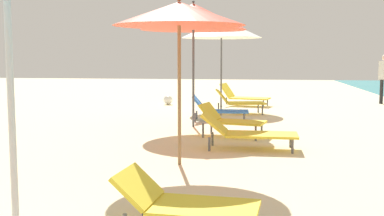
# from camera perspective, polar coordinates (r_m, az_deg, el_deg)

# --- Properties ---
(lounger_fourth_shoreside) EXTENTS (1.29, 0.71, 0.52)m
(lounger_fourth_shoreside) POSITION_cam_1_polar(r_m,az_deg,el_deg) (4.30, -0.89, -11.12)
(lounger_fourth_shoreside) COLOR yellow
(lounger_fourth_shoreside) RESTS_ON ground
(umbrella_fifth) EXTENTS (1.85, 1.85, 2.35)m
(umbrella_fifth) POSITION_cam_1_polar(r_m,az_deg,el_deg) (6.74, -1.54, 11.12)
(umbrella_fifth) COLOR olive
(umbrella_fifth) RESTS_ON ground
(lounger_fifth_shoreside) EXTENTS (1.58, 0.61, 0.60)m
(lounger_fifth_shoreside) POSITION_cam_1_polar(r_m,az_deg,el_deg) (7.99, 6.62, -2.80)
(lounger_fifth_shoreside) COLOR yellow
(lounger_fifth_shoreside) RESTS_ON ground
(umbrella_sixth) EXTENTS (2.29, 2.29, 2.73)m
(umbrella_sixth) POSITION_cam_1_polar(r_m,az_deg,el_deg) (10.43, 0.16, 10.82)
(umbrella_sixth) COLOR #4C4C51
(umbrella_sixth) RESTS_ON ground
(lounger_sixth_shoreside) EXTENTS (1.37, 0.62, 0.61)m
(lounger_sixth_shoreside) POSITION_cam_1_polar(r_m,az_deg,el_deg) (11.45, 3.15, -0.14)
(lounger_sixth_shoreside) COLOR blue
(lounger_sixth_shoreside) RESTS_ON ground
(lounger_sixth_inland) EXTENTS (1.31, 0.85, 0.64)m
(lounger_sixth_inland) POSITION_cam_1_polar(r_m,az_deg,el_deg) (9.16, 4.64, -1.39)
(lounger_sixth_inland) COLOR yellow
(lounger_sixth_inland) RESTS_ON ground
(umbrella_farthest) EXTENTS (2.35, 2.35, 2.67)m
(umbrella_farthest) POSITION_cam_1_polar(r_m,az_deg,el_deg) (14.11, 3.53, 9.42)
(umbrella_farthest) COLOR #4C4C51
(umbrella_farthest) RESTS_ON ground
(lounger_farthest_shoreside) EXTENTS (1.61, 0.98, 0.69)m
(lounger_farthest_shoreside) POSITION_cam_1_polar(r_m,az_deg,el_deg) (15.04, 6.10, 1.43)
(lounger_farthest_shoreside) COLOR yellow
(lounger_farthest_shoreside) RESTS_ON ground
(lounger_farthest_inland) EXTENTS (1.39, 0.89, 0.66)m
(lounger_farthest_inland) POSITION_cam_1_polar(r_m,az_deg,el_deg) (12.86, 5.58, 0.79)
(lounger_farthest_inland) COLOR yellow
(lounger_farthest_inland) RESTS_ON ground
(beach_ball) EXTENTS (0.30, 0.30, 0.30)m
(beach_ball) POSITION_cam_1_polar(r_m,az_deg,el_deg) (15.40, -2.88, 0.98)
(beach_ball) COLOR white
(beach_ball) RESTS_ON ground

